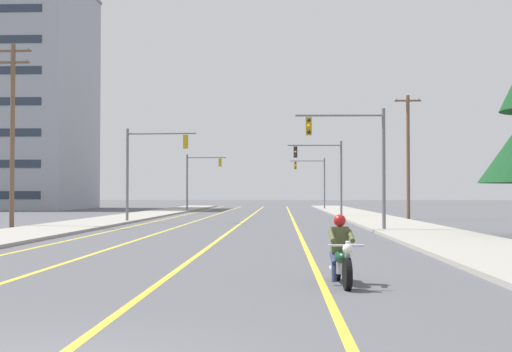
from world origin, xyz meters
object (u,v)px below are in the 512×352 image
(traffic_signal_near_right, at_px, (358,150))
(utility_pole_left_near, at_px, (12,129))
(utility_pole_right_far, at_px, (408,155))
(motorcycle_with_rider, at_px, (341,257))
(traffic_signal_mid_left, at_px, (198,174))
(traffic_signal_far_right, at_px, (315,176))
(traffic_signal_near_left, at_px, (147,160))
(traffic_signal_mid_right, at_px, (326,167))

(traffic_signal_near_right, distance_m, utility_pole_left_near, 19.34)
(utility_pole_right_far, bearing_deg, motorcycle_with_rider, -102.54)
(traffic_signal_mid_left, bearing_deg, utility_pole_left_near, -99.43)
(utility_pole_right_far, bearing_deg, traffic_signal_mid_left, 128.41)
(traffic_signal_near_right, xyz_separation_m, utility_pole_left_near, (-19.00, 3.32, 1.45))
(traffic_signal_far_right, bearing_deg, traffic_signal_mid_left, -148.33)
(traffic_signal_near_left, height_order, utility_pole_right_far, utility_pole_right_far)
(traffic_signal_mid_right, bearing_deg, traffic_signal_near_right, -89.33)
(utility_pole_right_far, bearing_deg, traffic_signal_near_left, -160.48)
(traffic_signal_near_left, bearing_deg, traffic_signal_far_right, 71.23)
(traffic_signal_far_right, bearing_deg, traffic_signal_near_left, -108.77)
(traffic_signal_mid_right, height_order, traffic_signal_far_right, same)
(motorcycle_with_rider, relative_size, traffic_signal_mid_left, 0.35)
(traffic_signal_mid_right, bearing_deg, utility_pole_left_near, -136.17)
(traffic_signal_near_left, relative_size, traffic_signal_mid_right, 1.00)
(traffic_signal_mid_right, xyz_separation_m, traffic_signal_far_right, (0.40, 26.60, -0.02))
(traffic_signal_near_right, height_order, traffic_signal_mid_left, same)
(traffic_signal_mid_right, height_order, traffic_signal_mid_left, same)
(utility_pole_left_near, bearing_deg, traffic_signal_mid_right, 43.83)
(traffic_signal_near_left, xyz_separation_m, traffic_signal_mid_right, (12.45, 11.23, -0.01))
(traffic_signal_far_right, bearing_deg, utility_pole_left_near, -113.24)
(traffic_signal_far_right, bearing_deg, motorcycle_with_rider, -92.35)
(traffic_signal_near_right, xyz_separation_m, utility_pole_right_far, (5.54, 16.55, 0.73))
(traffic_signal_mid_right, relative_size, utility_pole_left_near, 0.60)
(traffic_signal_near_left, relative_size, traffic_signal_mid_left, 1.00)
(motorcycle_with_rider, xyz_separation_m, utility_pole_right_far, (8.18, 36.79, 4.22))
(motorcycle_with_rider, bearing_deg, traffic_signal_near_right, 82.57)
(utility_pole_left_near, relative_size, utility_pole_right_far, 1.12)
(traffic_signal_mid_right, relative_size, utility_pole_right_far, 0.67)
(motorcycle_with_rider, distance_m, traffic_signal_near_left, 32.14)
(motorcycle_with_rider, relative_size, utility_pole_right_far, 0.24)
(traffic_signal_near_right, bearing_deg, traffic_signal_far_right, 89.81)
(traffic_signal_far_right, height_order, utility_pole_right_far, utility_pole_right_far)
(motorcycle_with_rider, height_order, traffic_signal_near_right, traffic_signal_near_right)
(traffic_signal_near_right, bearing_deg, utility_pole_left_near, 170.10)
(traffic_signal_far_right, relative_size, utility_pole_right_far, 0.67)
(traffic_signal_mid_left, xyz_separation_m, traffic_signal_far_right, (13.08, 8.07, -0.01))
(utility_pole_left_near, height_order, utility_pole_right_far, utility_pole_left_near)
(traffic_signal_near_right, xyz_separation_m, traffic_signal_mid_left, (-12.93, 39.85, -0.01))
(motorcycle_with_rider, xyz_separation_m, traffic_signal_far_right, (2.80, 68.16, 3.47))
(traffic_signal_mid_left, bearing_deg, traffic_signal_mid_right, -55.62)
(traffic_signal_mid_left, relative_size, traffic_signal_far_right, 1.00)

